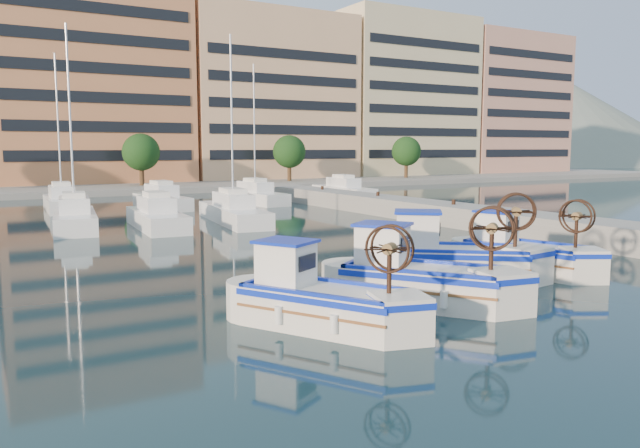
% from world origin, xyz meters
% --- Properties ---
extents(ground, '(300.00, 300.00, 0.00)m').
position_xyz_m(ground, '(0.00, 0.00, 0.00)').
color(ground, '#17313D').
rests_on(ground, ground).
extents(quay, '(3.00, 60.00, 1.20)m').
position_xyz_m(quay, '(13.00, 8.00, 0.60)').
color(quay, gray).
rests_on(quay, ground).
extents(waterfront, '(180.00, 40.00, 25.60)m').
position_xyz_m(waterfront, '(9.23, 65.04, 11.10)').
color(waterfront, gray).
rests_on(waterfront, ground).
extents(hill_east, '(160.00, 160.00, 50.00)m').
position_xyz_m(hill_east, '(140.00, 110.00, 0.00)').
color(hill_east, slate).
rests_on(hill_east, ground).
extents(yacht_marina, '(38.25, 23.25, 11.50)m').
position_xyz_m(yacht_marina, '(-3.56, 27.88, 0.53)').
color(yacht_marina, white).
rests_on(yacht_marina, ground).
extents(fishing_boat_a, '(3.73, 4.66, 2.82)m').
position_xyz_m(fishing_boat_a, '(-5.23, -1.20, 0.78)').
color(fishing_boat_a, silver).
rests_on(fishing_boat_a, ground).
extents(fishing_boat_b, '(4.30, 4.93, 3.04)m').
position_xyz_m(fishing_boat_b, '(-1.52, -0.60, 0.84)').
color(fishing_boat_b, silver).
rests_on(fishing_boat_b, ground).
extents(fishing_boat_c, '(5.03, 4.56, 3.13)m').
position_xyz_m(fishing_boat_c, '(1.57, 1.44, 0.86)').
color(fishing_boat_c, silver).
rests_on(fishing_boat_c, ground).
extents(fishing_boat_d, '(3.01, 4.74, 2.87)m').
position_xyz_m(fishing_boat_d, '(4.93, 1.28, 0.79)').
color(fishing_boat_d, silver).
rests_on(fishing_boat_d, ground).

